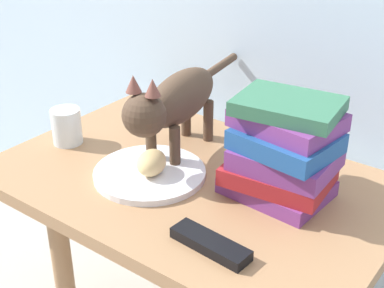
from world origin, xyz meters
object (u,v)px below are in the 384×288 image
at_px(tv_remote, 210,244).
at_px(candle_jar, 67,128).
at_px(book_stack, 283,151).
at_px(side_table, 192,209).
at_px(bread_roll, 151,163).
at_px(cat, 175,101).
at_px(plate, 150,173).

bearing_deg(tv_remote, candle_jar, 169.90).
relative_size(book_stack, candle_jar, 2.52).
distance_m(side_table, book_stack, 0.26).
relative_size(bread_roll, book_stack, 0.37).
bearing_deg(candle_jar, bread_roll, -1.98).
xyz_separation_m(side_table, candle_jar, (-0.33, -0.04, 0.12)).
height_order(cat, tv_remote, cat).
height_order(plate, book_stack, book_stack).
height_order(cat, candle_jar, cat).
height_order(plate, candle_jar, candle_jar).
bearing_deg(cat, bread_roll, -77.27).
distance_m(book_stack, candle_jar, 0.53).
bearing_deg(candle_jar, plate, -0.89).
bearing_deg(tv_remote, cat, 142.39).
xyz_separation_m(side_table, bread_roll, (-0.06, -0.05, 0.12)).
bearing_deg(tv_remote, plate, 157.21).
xyz_separation_m(book_stack, candle_jar, (-0.52, -0.10, -0.06)).
height_order(side_table, bread_roll, bread_roll).
bearing_deg(candle_jar, tv_remote, -14.33).
height_order(bread_roll, book_stack, book_stack).
bearing_deg(side_table, plate, -147.25).
xyz_separation_m(plate, tv_remote, (0.24, -0.12, 0.00)).
bearing_deg(side_table, book_stack, 15.83).
distance_m(book_stack, tv_remote, 0.24).
distance_m(plate, book_stack, 0.29).
xyz_separation_m(book_stack, tv_remote, (-0.01, -0.22, -0.09)).
distance_m(side_table, cat, 0.24).
relative_size(plate, bread_roll, 2.98).
relative_size(bread_roll, cat, 0.17).
bearing_deg(plate, candle_jar, 179.11).
distance_m(bread_roll, tv_remote, 0.26).
bearing_deg(candle_jar, side_table, 7.59).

